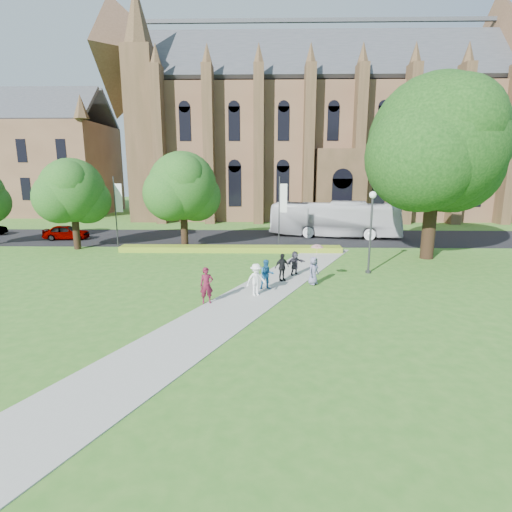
{
  "coord_description": "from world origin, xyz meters",
  "views": [
    {
      "loc": [
        0.78,
        -18.69,
        6.55
      ],
      "look_at": [
        0.28,
        4.14,
        1.6
      ],
      "focal_mm": 28.0,
      "sensor_mm": 36.0,
      "label": 1
    }
  ],
  "objects_px": {
    "tour_coach": "(335,219)",
    "car_0": "(66,232)",
    "large_tree": "(437,144)",
    "streetlamp": "(371,222)",
    "pedestrian_0": "(207,285)"
  },
  "relations": [
    {
      "from": "tour_coach",
      "to": "car_0",
      "type": "relative_size",
      "value": 3.09
    },
    {
      "from": "large_tree",
      "to": "car_0",
      "type": "relative_size",
      "value": 3.22
    },
    {
      "from": "streetlamp",
      "to": "large_tree",
      "type": "distance_m",
      "value": 8.73
    },
    {
      "from": "car_0",
      "to": "pedestrian_0",
      "type": "bearing_deg",
      "value": -143.72
    },
    {
      "from": "streetlamp",
      "to": "tour_coach",
      "type": "height_order",
      "value": "streetlamp"
    },
    {
      "from": "large_tree",
      "to": "tour_coach",
      "type": "xyz_separation_m",
      "value": [
        -5.31,
        9.65,
        -6.58
      ]
    },
    {
      "from": "car_0",
      "to": "streetlamp",
      "type": "bearing_deg",
      "value": -120.09
    },
    {
      "from": "car_0",
      "to": "pedestrian_0",
      "type": "height_order",
      "value": "pedestrian_0"
    },
    {
      "from": "large_tree",
      "to": "car_0",
      "type": "distance_m",
      "value": 32.93
    },
    {
      "from": "pedestrian_0",
      "to": "streetlamp",
      "type": "bearing_deg",
      "value": 19.36
    },
    {
      "from": "streetlamp",
      "to": "car_0",
      "type": "xyz_separation_m",
      "value": [
        -25.63,
        12.0,
        -2.58
      ]
    },
    {
      "from": "tour_coach",
      "to": "car_0",
      "type": "height_order",
      "value": "tour_coach"
    },
    {
      "from": "tour_coach",
      "to": "pedestrian_0",
      "type": "xyz_separation_m",
      "value": [
        -9.78,
        -20.43,
        -0.83
      ]
    },
    {
      "from": "large_tree",
      "to": "pedestrian_0",
      "type": "xyz_separation_m",
      "value": [
        -15.09,
        -10.78,
        -7.41
      ]
    },
    {
      "from": "large_tree",
      "to": "pedestrian_0",
      "type": "height_order",
      "value": "large_tree"
    }
  ]
}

